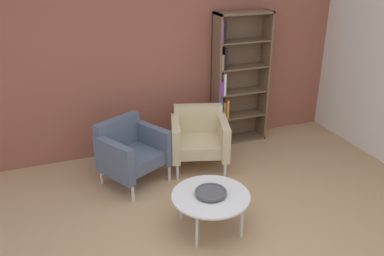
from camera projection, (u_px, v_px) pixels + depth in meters
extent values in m
plane|color=tan|center=(220.00, 251.00, 3.97)|extent=(8.32, 8.32, 0.00)
cube|color=brown|center=(149.00, 48.00, 5.50)|extent=(6.40, 0.12, 2.90)
cube|color=brown|center=(216.00, 82.00, 5.79)|extent=(0.03, 0.30, 1.90)
cube|color=brown|center=(264.00, 77.00, 6.03)|extent=(0.03, 0.30, 1.90)
cube|color=brown|center=(244.00, 13.00, 5.53)|extent=(0.80, 0.30, 0.03)
cube|color=brown|center=(238.00, 138.00, 6.29)|extent=(0.80, 0.30, 0.03)
cube|color=brown|center=(236.00, 77.00, 6.03)|extent=(0.80, 0.02, 1.90)
cube|color=brown|center=(239.00, 115.00, 6.13)|extent=(0.76, 0.28, 0.02)
cube|color=brown|center=(240.00, 91.00, 5.98)|extent=(0.76, 0.28, 0.02)
cube|color=brown|center=(241.00, 67.00, 5.83)|extent=(0.76, 0.28, 0.02)
cube|color=brown|center=(243.00, 41.00, 5.69)|extent=(0.76, 0.28, 0.02)
cube|color=purple|center=(218.00, 131.00, 6.07)|extent=(0.03, 0.22, 0.33)
cube|color=olive|center=(220.00, 133.00, 6.10)|extent=(0.04, 0.21, 0.23)
cube|color=red|center=(223.00, 133.00, 6.11)|extent=(0.03, 0.20, 0.22)
cube|color=blue|center=(219.00, 107.00, 5.92)|extent=(0.04, 0.21, 0.33)
cube|color=olive|center=(223.00, 110.00, 5.93)|extent=(0.04, 0.17, 0.25)
cube|color=orange|center=(225.00, 108.00, 5.98)|extent=(0.03, 0.24, 0.28)
cube|color=purple|center=(219.00, 87.00, 5.80)|extent=(0.04, 0.23, 0.21)
cube|color=white|center=(222.00, 83.00, 5.81)|extent=(0.03, 0.25, 0.31)
cube|color=olive|center=(220.00, 61.00, 5.64)|extent=(0.04, 0.20, 0.22)
cube|color=black|center=(223.00, 58.00, 5.66)|extent=(0.04, 0.24, 0.30)
cube|color=purple|center=(220.00, 31.00, 5.47)|extent=(0.02, 0.19, 0.30)
cube|color=black|center=(222.00, 32.00, 5.49)|extent=(0.03, 0.22, 0.28)
cylinder|color=silver|center=(211.00, 196.00, 4.15)|extent=(0.80, 0.80, 0.02)
cylinder|color=silver|center=(197.00, 231.00, 3.95)|extent=(0.03, 0.03, 0.38)
cylinder|color=silver|center=(242.00, 221.00, 4.10)|extent=(0.03, 0.03, 0.38)
cylinder|color=silver|center=(181.00, 204.00, 4.36)|extent=(0.03, 0.03, 0.38)
cylinder|color=silver|center=(222.00, 196.00, 4.51)|extent=(0.03, 0.03, 0.38)
cylinder|color=#4C4C51|center=(211.00, 194.00, 4.14)|extent=(0.13, 0.13, 0.02)
cylinder|color=#4C4C51|center=(211.00, 192.00, 4.13)|extent=(0.32, 0.32, 0.02)
torus|color=#4C4C51|center=(211.00, 191.00, 4.13)|extent=(0.32, 0.32, 0.02)
cube|color=#4C566B|center=(134.00, 159.00, 5.02)|extent=(0.84, 0.82, 0.16)
cube|color=#4C566B|center=(118.00, 133.00, 5.07)|extent=(0.62, 0.41, 0.38)
cube|color=#4C566B|center=(114.00, 160.00, 4.75)|extent=(0.39, 0.59, 0.46)
cube|color=#4C566B|center=(153.00, 143.00, 5.18)|extent=(0.39, 0.59, 0.46)
cylinder|color=silver|center=(133.00, 192.00, 4.71)|extent=(0.04, 0.04, 0.24)
cylinder|color=silver|center=(169.00, 172.00, 5.12)|extent=(0.04, 0.04, 0.24)
cylinder|color=silver|center=(102.00, 175.00, 5.06)|extent=(0.04, 0.04, 0.24)
cylinder|color=silver|center=(138.00, 158.00, 5.47)|extent=(0.04, 0.04, 0.24)
cube|color=#C6B289|center=(199.00, 145.00, 5.37)|extent=(0.78, 0.74, 0.16)
cube|color=#C6B289|center=(198.00, 118.00, 5.51)|extent=(0.65, 0.30, 0.38)
cube|color=#C6B289|center=(176.00, 139.00, 5.29)|extent=(0.27, 0.62, 0.46)
cube|color=#C6B289|center=(223.00, 137.00, 5.33)|extent=(0.27, 0.62, 0.46)
cylinder|color=silver|center=(178.00, 171.00, 5.15)|extent=(0.04, 0.04, 0.24)
cylinder|color=silver|center=(225.00, 169.00, 5.19)|extent=(0.04, 0.04, 0.24)
cylinder|color=silver|center=(176.00, 150.00, 5.68)|extent=(0.04, 0.04, 0.24)
cylinder|color=silver|center=(219.00, 149.00, 5.71)|extent=(0.04, 0.04, 0.24)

